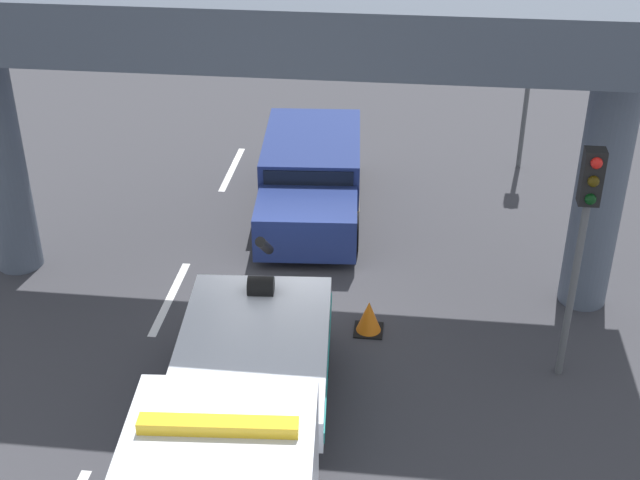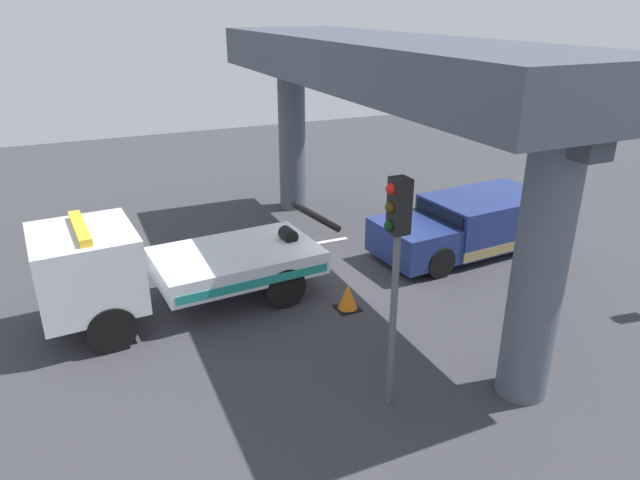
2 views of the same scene
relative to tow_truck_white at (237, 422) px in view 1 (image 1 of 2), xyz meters
The scene contains 9 objects.
ground_plane 4.87m from the tow_truck_white, behind, with size 60.00×40.00×0.10m, color #38383D.
lane_stripe_west 11.03m from the tow_truck_white, 167.65° to the right, with size 2.60×0.16×0.01m, color silver.
lane_stripe_mid 5.40m from the tow_truck_white, 153.53° to the right, with size 2.60×0.16×0.01m, color silver.
tow_truck_white is the anchor object (origin of this frame).
towed_van_green 8.81m from the tow_truck_white, behind, with size 5.34×2.55×1.58m.
overpass_structure 6.77m from the tow_truck_white, behind, with size 3.60×13.41×5.94m.
traffic_light_near 12.80m from the tow_truck_white, 157.13° to the left, with size 0.39×0.32×3.94m.
traffic_light_far 6.16m from the tow_truck_white, 122.90° to the left, with size 0.39×0.32×4.18m.
traffic_cone_orange 4.45m from the tow_truck_white, 158.61° to the left, with size 0.53×0.53×0.64m.
Camera 1 is at (13.77, 2.27, 9.39)m, focal length 48.75 mm.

